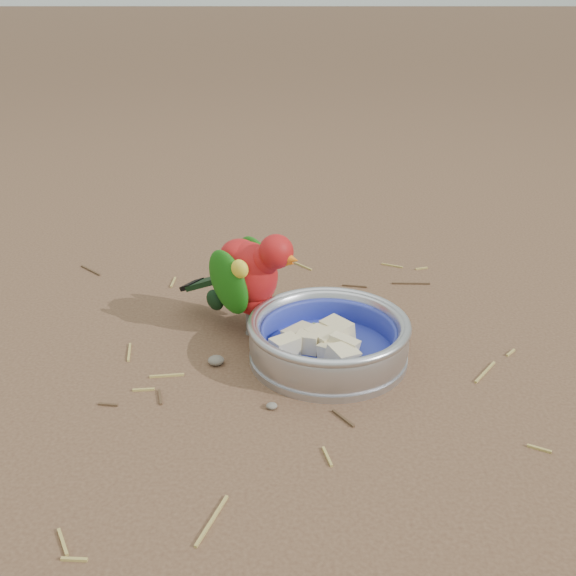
# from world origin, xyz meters

# --- Properties ---
(ground) EXTENTS (60.00, 60.00, 0.00)m
(ground) POSITION_xyz_m (0.00, 0.00, 0.00)
(ground) COLOR brown
(food_bowl) EXTENTS (0.22, 0.22, 0.02)m
(food_bowl) POSITION_xyz_m (-0.02, 0.10, 0.01)
(food_bowl) COLOR #B2B2BA
(food_bowl) RESTS_ON ground
(bowl_wall) EXTENTS (0.22, 0.22, 0.04)m
(bowl_wall) POSITION_xyz_m (-0.02, 0.10, 0.04)
(bowl_wall) COLOR #B2B2BA
(bowl_wall) RESTS_ON food_bowl
(fruit_wedges) EXTENTS (0.13, 0.13, 0.03)m
(fruit_wedges) POSITION_xyz_m (-0.02, 0.10, 0.03)
(fruit_wedges) COLOR beige
(fruit_wedges) RESTS_ON food_bowl
(lory_parrot) EXTENTS (0.21, 0.18, 0.16)m
(lory_parrot) POSITION_xyz_m (-0.13, 0.18, 0.08)
(lory_parrot) COLOR #A81313
(lory_parrot) RESTS_ON ground
(ground_debris) EXTENTS (0.90, 0.80, 0.01)m
(ground_debris) POSITION_xyz_m (0.00, 0.02, 0.00)
(ground_debris) COLOR #AB944A
(ground_debris) RESTS_ON ground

